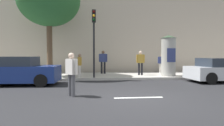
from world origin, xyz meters
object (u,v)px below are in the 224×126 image
Objects in this scene: poster_column at (168,55)px; pedestrian_in_red_top at (140,61)px; pedestrian_with_bag at (162,62)px; street_tree at (49,0)px; traffic_light at (94,32)px; pedestrian_in_dark_shirt at (71,71)px; pedestrian_near_pole at (103,60)px; pedestrian_tallest at (79,63)px; parked_car_red at (15,71)px.

poster_column is 1.63× the size of pedestrian_in_red_top.
pedestrian_with_bag is 2.31m from pedestrian_in_red_top.
street_tree is 4.08× the size of pedestrian_in_red_top.
pedestrian_in_dark_shirt is at bearing -100.67° from traffic_light.
poster_column is 4.79m from pedestrian_near_pole.
pedestrian_in_red_top is at bearing -149.71° from pedestrian_with_bag.
pedestrian_tallest is 0.85× the size of pedestrian_near_pole.
pedestrian_near_pole is 1.03× the size of pedestrian_in_red_top.
traffic_light is at bearing -154.34° from pedestrian_with_bag.
poster_column is 5.96m from pedestrian_tallest.
street_tree is 7.90m from pedestrian_in_dark_shirt.
poster_column reaches higher than pedestrian_with_bag.
pedestrian_with_bag is 4.56m from pedestrian_near_pole.
street_tree is 3.95× the size of pedestrian_near_pole.
pedestrian_in_red_top is (-1.99, -1.16, 0.14)m from pedestrian_with_bag.
street_tree is at bearing 152.85° from pedestrian_tallest.
traffic_light is at bearing 79.33° from pedestrian_in_dark_shirt.
parked_car_red is (-1.12, -3.09, -4.53)m from street_tree.
pedestrian_with_bag is at bearing 6.75° from street_tree.
parked_car_red is (-3.18, -2.03, -0.31)m from pedestrian_tallest.
traffic_light is at bearing -104.93° from pedestrian_near_pole.
parked_car_red is (-7.39, -2.90, -0.44)m from pedestrian_in_red_top.
pedestrian_in_dark_shirt is 0.94× the size of pedestrian_near_pole.
poster_column is 0.62× the size of parked_car_red.
street_tree is at bearing 152.52° from traffic_light.
parked_car_red is at bearing -110.02° from street_tree.
pedestrian_in_dark_shirt is at bearing -44.92° from parked_car_red.
pedestrian_in_dark_shirt is 5.24m from pedestrian_tallest.
pedestrian_in_dark_shirt is (-0.89, -4.74, -1.99)m from traffic_light.
pedestrian_in_dark_shirt is 4.55m from parked_car_red.
traffic_light is 3.98m from pedestrian_in_red_top.
poster_column reaches higher than pedestrian_in_red_top.
pedestrian_in_dark_shirt is at bearing -71.59° from street_tree.
street_tree is at bearing 173.06° from poster_column.
pedestrian_tallest is (-0.94, 0.50, -1.93)m from traffic_light.
pedestrian_with_bag is (6.21, 2.03, -0.01)m from pedestrian_tallest.
street_tree is 4.65× the size of pedestrian_tallest.
poster_column is 8.87m from street_tree.
pedestrian_in_dark_shirt is 7.40m from pedestrian_in_red_top.
poster_column is at bearing 0.77° from pedestrian_tallest.
street_tree is 4.64× the size of pedestrian_with_bag.
poster_column is at bearing -6.94° from street_tree.
traffic_light is 0.94× the size of parked_car_red.
traffic_light is 2.80× the size of pedestrian_with_bag.
street_tree is 4.20× the size of pedestrian_in_dark_shirt.
parked_car_red is at bearing -138.79° from pedestrian_near_pole.
pedestrian_in_dark_shirt is (-5.90, -5.32, -0.57)m from poster_column.
pedestrian_near_pole is (1.61, 7.44, 0.23)m from pedestrian_in_dark_shirt.
poster_column is at bearing 13.05° from parked_car_red.
pedestrian_in_red_top is at bearing 22.65° from traffic_light.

